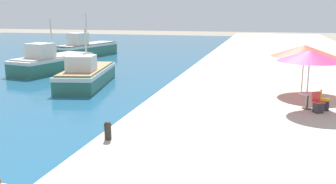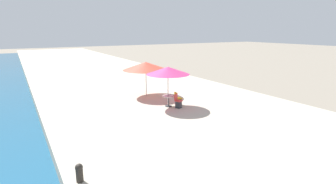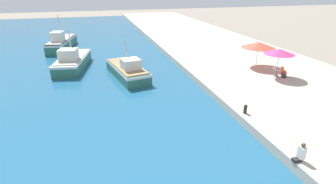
# 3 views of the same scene
# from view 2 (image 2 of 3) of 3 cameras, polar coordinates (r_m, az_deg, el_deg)

# --- Properties ---
(quay_promenade) EXTENTS (16.00, 90.00, 0.65)m
(quay_promenade) POSITION_cam_2_polar(r_m,az_deg,el_deg) (32.82, -14.31, 3.59)
(quay_promenade) COLOR #BCB29E
(quay_promenade) RESTS_ON ground_plane
(cafe_umbrella_pink) EXTENTS (2.85, 2.85, 2.68)m
(cafe_umbrella_pink) POSITION_cam_2_polar(r_m,az_deg,el_deg) (17.07, -0.00, 4.69)
(cafe_umbrella_pink) COLOR #B7B7B7
(cafe_umbrella_pink) RESTS_ON quay_promenade
(cafe_umbrella_white) EXTENTS (3.53, 3.53, 2.63)m
(cafe_umbrella_white) POSITION_cam_2_polar(r_m,az_deg,el_deg) (20.22, -4.86, 5.66)
(cafe_umbrella_white) COLOR #B7B7B7
(cafe_umbrella_white) RESTS_ON quay_promenade
(cafe_table) EXTENTS (0.80, 0.80, 0.74)m
(cafe_table) POSITION_cam_2_polar(r_m,az_deg,el_deg) (17.50, 0.10, -1.46)
(cafe_table) COLOR #333338
(cafe_table) RESTS_ON quay_promenade
(cafe_chair_left) EXTENTS (0.57, 0.58, 0.91)m
(cafe_chair_left) POSITION_cam_2_polar(r_m,az_deg,el_deg) (17.24, 2.23, -2.41)
(cafe_chair_left) COLOR #2D2D33
(cafe_chair_left) RESTS_ON quay_promenade
(cafe_chair_right) EXTENTS (0.47, 0.45, 0.91)m
(cafe_chair_right) POSITION_cam_2_polar(r_m,az_deg,el_deg) (17.85, 2.22, -1.86)
(cafe_chair_right) COLOR #2D2D33
(cafe_chair_right) RESTS_ON quay_promenade
(mooring_bollard) EXTENTS (0.26, 0.26, 0.65)m
(mooring_bollard) POSITION_cam_2_polar(r_m,az_deg,el_deg) (9.68, -18.75, -16.19)
(mooring_bollard) COLOR #2D2823
(mooring_bollard) RESTS_ON quay_promenade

